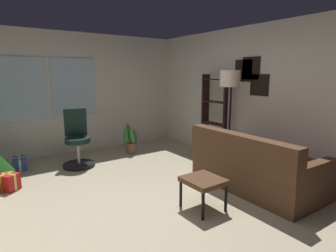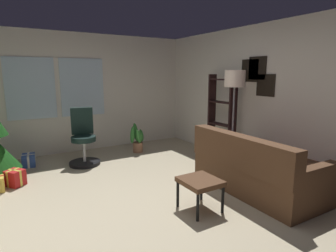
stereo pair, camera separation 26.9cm
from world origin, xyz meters
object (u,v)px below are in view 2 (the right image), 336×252
couch (268,172)px  footstool (200,183)px  office_chair (84,142)px  potted_plant (137,140)px  gift_box_blue (29,160)px  bookshelf (222,122)px  gift_box_red (14,178)px  floor_lamp (235,86)px

couch → footstool: size_ratio=3.89×
office_chair → potted_plant: size_ratio=1.65×
gift_box_blue → bookshelf: (3.34, -1.47, 0.63)m
couch → footstool: couch is taller
office_chair → gift_box_blue: bearing=155.4°
potted_plant → gift_box_red: bearing=-164.1°
bookshelf → floor_lamp: bearing=-113.8°
couch → gift_box_blue: 4.14m
footstool → office_chair: 2.66m
bookshelf → gift_box_blue: bearing=156.2°
couch → bookshelf: (0.52, 1.56, 0.44)m
gift_box_red → footstool: bearing=-46.9°
footstool → gift_box_red: 2.84m
gift_box_blue → potted_plant: (2.09, -0.22, 0.17)m
gift_box_red → gift_box_blue: 0.94m
gift_box_red → floor_lamp: bearing=-18.5°
footstool → potted_plant: 2.78m
gift_box_blue → bookshelf: 3.70m
couch → footstool: 1.17m
office_chair → potted_plant: (1.18, 0.20, -0.14)m
footstool → office_chair: office_chair is taller
footstool → bookshelf: size_ratio=0.29×
gift_box_red → office_chair: office_chair is taller
footstool → couch: bearing=-3.2°
couch → footstool: (-1.16, 0.07, 0.05)m
gift_box_blue → potted_plant: 2.11m
gift_box_blue → potted_plant: potted_plant is taller
floor_lamp → potted_plant: floor_lamp is taller
couch → gift_box_red: couch is taller
gift_box_blue → couch: bearing=-47.1°
footstool → gift_box_red: bearing=133.1°
floor_lamp → potted_plant: 2.38m
couch → bookshelf: 1.70m
gift_box_blue → office_chair: (0.91, -0.41, 0.31)m
footstool → bookshelf: (1.68, 1.50, 0.39)m
couch → floor_lamp: bearing=74.8°
floor_lamp → potted_plant: size_ratio=2.70×
footstool → gift_box_red: (-1.94, 2.07, -0.22)m
couch → footstool: bearing=176.8°
floor_lamp → gift_box_blue: bearing=146.8°
gift_box_blue → bookshelf: bearing=-23.8°
footstool → office_chair: (-0.75, 2.55, 0.07)m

